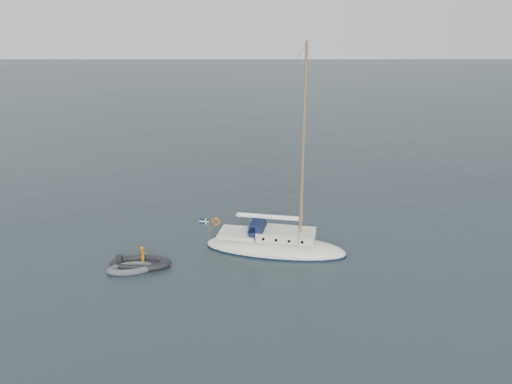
{
  "coord_description": "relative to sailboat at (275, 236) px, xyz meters",
  "views": [
    {
      "loc": [
        -2.73,
        -27.52,
        13.24
      ],
      "look_at": [
        -2.68,
        0.0,
        3.66
      ],
      "focal_mm": 35.0,
      "sensor_mm": 36.0,
      "label": 1
    }
  ],
  "objects": [
    {
      "name": "ground",
      "position": [
        1.52,
        0.25,
        -0.96
      ],
      "size": [
        300.0,
        300.0,
        0.0
      ],
      "primitive_type": "plane",
      "color": "black",
      "rests_on": "ground"
    },
    {
      "name": "dinghy",
      "position": [
        -8.12,
        -2.6,
        -0.8
      ],
      "size": [
        2.56,
        1.16,
        0.37
      ],
      "rotation": [
        0.0,
        0.0,
        0.23
      ],
      "color": "#515256",
      "rests_on": "ground"
    },
    {
      "name": "rib",
      "position": [
        -7.71,
        -2.01,
        -0.76
      ],
      "size": [
        3.49,
        1.58,
        1.23
      ],
      "rotation": [
        0.0,
        0.0,
        0.02
      ],
      "color": "black",
      "rests_on": "ground"
    },
    {
      "name": "sailboat",
      "position": [
        0.0,
        0.0,
        0.0
      ],
      "size": [
        8.95,
        2.68,
        12.75
      ],
      "rotation": [
        0.0,
        0.0,
        -0.19
      ],
      "color": "white",
      "rests_on": "ground"
    }
  ]
}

